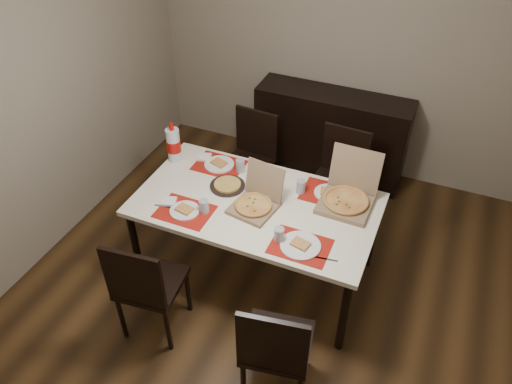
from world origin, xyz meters
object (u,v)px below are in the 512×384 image
sideboard (330,135)px  chair_far_right (339,175)px  dip_bowl (271,191)px  pizza_box_center (256,202)px  soda_bottle (174,145)px  chair_near_right (276,347)px  chair_far_left (251,156)px  chair_near_left (146,285)px  dining_table (256,209)px

sideboard → chair_far_right: size_ratio=1.61×
dip_bowl → chair_far_right: bearing=64.1°
pizza_box_center → soda_bottle: soda_bottle is taller
dip_bowl → chair_near_right: bearing=-66.7°
sideboard → chair_far_left: size_ratio=1.61×
dip_bowl → soda_bottle: soda_bottle is taller
chair_near_right → chair_far_right: same height
chair_near_right → chair_far_right: bearing=93.7°
dip_bowl → pizza_box_center: bearing=-100.5°
chair_near_left → pizza_box_center: size_ratio=2.41×
dip_bowl → soda_bottle: bearing=174.2°
chair_far_right → soda_bottle: size_ratio=2.69×
chair_near_right → sideboard: bearing=98.9°
chair_far_left → chair_near_left: bearing=-91.6°
chair_far_right → soda_bottle: 1.46m
chair_far_left → chair_far_right: (0.83, 0.03, 0.00)m
dining_table → chair_far_left: size_ratio=1.94×
sideboard → dip_bowl: bearing=-93.1°
chair_near_right → pizza_box_center: size_ratio=2.41×
dining_table → sideboard: bearing=85.1°
dining_table → dip_bowl: dip_bowl is taller
chair_far_left → soda_bottle: (-0.42, -0.61, 0.39)m
soda_bottle → chair_near_left: bearing=-71.2°
sideboard → chair_far_right: 0.76m
dip_bowl → soda_bottle: 0.91m
chair_near_left → chair_near_right: size_ratio=1.00×
chair_near_left → dip_bowl: (0.52, 1.00, 0.25)m
chair_near_left → chair_far_right: bearing=63.1°
chair_near_left → soda_bottle: size_ratio=2.69×
sideboard → chair_far_left: bearing=-127.0°
sideboard → soda_bottle: bearing=-125.9°
chair_far_left → dip_bowl: 0.88m
dining_table → pizza_box_center: size_ratio=4.67×
chair_near_left → dining_table: bearing=61.1°
sideboard → dip_bowl: sideboard is taller
dining_table → chair_near_left: 0.98m
pizza_box_center → chair_near_left: bearing=-121.5°
dining_table → chair_far_right: size_ratio=1.94×
chair_far_right → soda_bottle: bearing=-152.8°
chair_near_left → soda_bottle: (-0.37, 1.09, 0.39)m
pizza_box_center → soda_bottle: size_ratio=1.11×
dining_table → chair_near_left: bearing=-118.9°
chair_near_right → pizza_box_center: bearing=119.8°
dining_table → soda_bottle: 0.90m
sideboard → chair_far_right: bearing=-68.3°
dining_table → chair_near_right: chair_near_right is taller
chair_far_right → dip_bowl: size_ratio=8.97×
chair_near_right → dip_bowl: size_ratio=8.97×
dining_table → chair_far_left: chair_far_left is taller
chair_far_right → pizza_box_center: bearing=-112.8°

